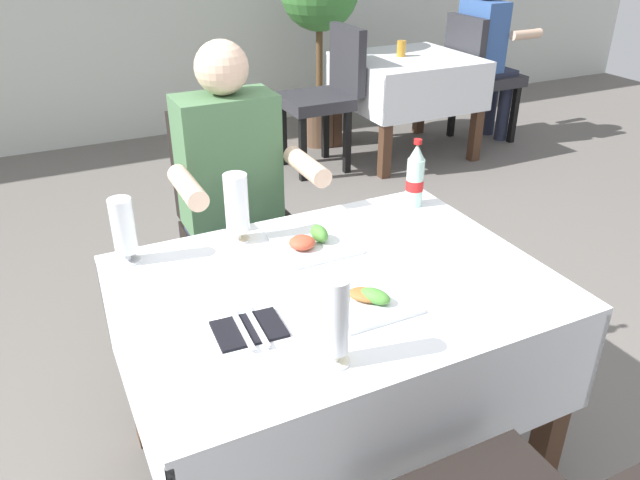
{
  "coord_description": "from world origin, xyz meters",
  "views": [
    {
      "loc": [
        -0.63,
        -1.21,
        1.64
      ],
      "look_at": [
        0.07,
        0.2,
        0.8
      ],
      "focal_mm": 34.79,
      "sensor_mm": 36.0,
      "label": 1
    }
  ],
  "objects": [
    {
      "name": "beer_glass_left",
      "position": [
        -0.1,
        -0.22,
        0.84
      ],
      "size": [
        0.07,
        0.07,
        0.22
      ],
      "color": "white",
      "rests_on": "main_dining_table"
    },
    {
      "name": "beer_glass_middle",
      "position": [
        -0.1,
        0.45,
        0.84
      ],
      "size": [
        0.07,
        0.07,
        0.22
      ],
      "color": "white",
      "rests_on": "main_dining_table"
    },
    {
      "name": "background_patron",
      "position": [
        2.64,
        2.58,
        0.71
      ],
      "size": [
        0.46,
        0.5,
        1.26
      ],
      "color": "#282D42",
      "rests_on": "ground"
    },
    {
      "name": "potted_plant_corner",
      "position": [
        1.47,
        3.09,
        0.97
      ],
      "size": [
        0.57,
        0.57,
        1.43
      ],
      "color": "brown",
      "rests_on": "ground"
    },
    {
      "name": "background_dining_table",
      "position": [
        1.93,
        2.58,
        0.54
      ],
      "size": [
        0.9,
        0.85,
        0.72
      ],
      "color": "white",
      "rests_on": "ground"
    },
    {
      "name": "beer_glass_right",
      "position": [
        -0.44,
        0.47,
        0.83
      ],
      "size": [
        0.07,
        0.07,
        0.2
      ],
      "color": "white",
      "rests_on": "main_dining_table"
    },
    {
      "name": "napkin_cutlery_set",
      "position": [
        -0.24,
        -0.01,
        0.73
      ],
      "size": [
        0.18,
        0.19,
        0.01
      ],
      "color": "black",
      "rests_on": "main_dining_table"
    },
    {
      "name": "plate_far_diner",
      "position": [
        0.09,
        0.31,
        0.74
      ],
      "size": [
        0.23,
        0.23,
        0.06
      ],
      "color": "white",
      "rests_on": "main_dining_table"
    },
    {
      "name": "background_chair_right",
      "position": [
        2.59,
        2.58,
        0.55
      ],
      "size": [
        0.5,
        0.44,
        0.97
      ],
      "color": "#2D2D33",
      "rests_on": "ground"
    },
    {
      "name": "plate_near_camera",
      "position": [
        0.09,
        -0.04,
        0.74
      ],
      "size": [
        0.22,
        0.22,
        0.05
      ],
      "color": "white",
      "rests_on": "main_dining_table"
    },
    {
      "name": "chair_far_diner_seat",
      "position": [
        0.07,
        0.94,
        0.55
      ],
      "size": [
        0.44,
        0.5,
        0.97
      ],
      "color": "black",
      "rests_on": "ground"
    },
    {
      "name": "main_dining_table",
      "position": [
        0.07,
        0.1,
        0.56
      ],
      "size": [
        1.18,
        0.88,
        0.72
      ],
      "color": "white",
      "rests_on": "ground"
    },
    {
      "name": "background_chair_left",
      "position": [
        1.28,
        2.58,
        0.55
      ],
      "size": [
        0.5,
        0.44,
        0.97
      ],
      "color": "#2D2D33",
      "rests_on": "ground"
    },
    {
      "name": "seated_diner_far",
      "position": [
        0.02,
        0.83,
        0.71
      ],
      "size": [
        0.5,
        0.46,
        1.26
      ],
      "color": "#282D42",
      "rests_on": "ground"
    },
    {
      "name": "cola_bottle_primary",
      "position": [
        0.54,
        0.43,
        0.83
      ],
      "size": [
        0.06,
        0.06,
        0.24
      ],
      "color": "silver",
      "rests_on": "main_dining_table"
    },
    {
      "name": "background_table_tumbler",
      "position": [
        1.89,
        2.61,
        0.78
      ],
      "size": [
        0.06,
        0.06,
        0.11
      ],
      "primitive_type": "cylinder",
      "color": "#C68928",
      "rests_on": "background_dining_table"
    }
  ]
}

